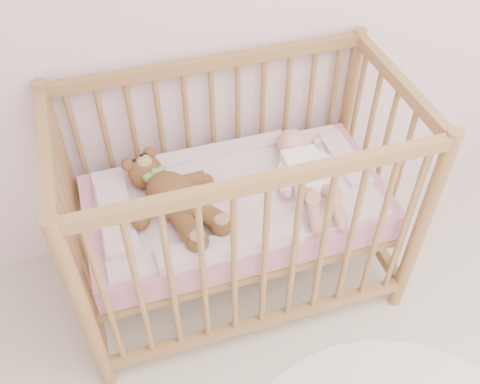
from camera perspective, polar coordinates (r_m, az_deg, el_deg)
name	(u,v)px	position (r m, az deg, el deg)	size (l,w,h in m)	color
crib	(236,204)	(2.21, -0.38, -1.31)	(1.36, 0.76, 1.00)	#A17244
mattress	(236,207)	(2.22, -0.38, -1.57)	(1.22, 0.62, 0.13)	#C67B92
blanket	(236,194)	(2.16, -0.39, -0.21)	(1.10, 0.58, 0.06)	pink
baby	(305,169)	(2.17, 6.97, 2.40)	(0.28, 0.57, 0.14)	white
teddy_bear	(173,196)	(2.05, -7.11, -0.45)	(0.39, 0.56, 0.15)	brown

